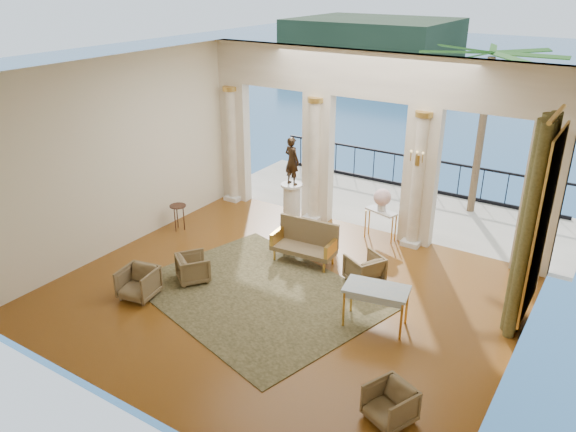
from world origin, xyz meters
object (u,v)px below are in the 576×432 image
Objects in this scene: armchair_c at (364,268)px; settee at (306,242)px; game_table at (376,292)px; armchair_a at (138,282)px; side_table at (178,209)px; pedestal at (292,205)px; statue at (292,161)px; console_table at (381,215)px; armchair_d at (193,267)px; armchair_b at (390,403)px.

armchair_c is 0.47× the size of settee.
game_table is at bearing 61.74° from armchair_c.
armchair_a reaches higher than armchair_c.
armchair_a is at bearing -61.34° from side_table.
game_table is 1.89× the size of side_table.
statue reaches higher than pedestal.
armchair_a is 3.81m from settee.
game_table is (0.87, -1.35, 0.38)m from armchair_c.
side_table is (-1.58, 2.89, 0.23)m from armchair_a.
armchair_a reaches higher than side_table.
game_table is at bearing -50.11° from console_table.
statue reaches higher than armchair_d.
armchair_d is (-5.23, 1.57, 0.01)m from armchair_b.
console_table is (2.35, 0.42, -1.11)m from statue.
armchair_b is 0.98× the size of armchair_d.
statue is at bearing 126.53° from settee.
settee is (1.57, 2.10, 0.15)m from armchair_d.
statue is at bearing -152.71° from console_table.
armchair_a is 1.05× the size of side_table.
pedestal is 1.31× the size of console_table.
settee reaches higher than armchair_a.
armchair_a is at bearing 94.58° from statue.
armchair_c is at bearing 161.83° from statue.
side_table reaches higher than armchair_b.
pedestal is (0.67, 4.80, 0.18)m from armchair_a.
console_table is (-1.47, 3.52, -0.09)m from game_table.
pedestal reaches higher than console_table.
statue is (-3.83, 3.10, 1.02)m from game_table.
statue is at bearing 40.26° from side_table.
settee is at bearing 46.54° from armchair_a.
armchair_c is 0.57× the size of statue.
armchair_b is 4.07m from armchair_c.
armchair_a is at bearing -161.10° from armchair_b.
statue is 1.45× the size of console_table.
armchair_c is at bearing 1.66° from side_table.
pedestal reaches higher than armchair_b.
statue is at bearing 157.30° from armchair_b.
armchair_d is 0.53× the size of statue.
settee is at bearing -67.11° from armchair_c.
armchair_d is 3.69m from pedestal.
armchair_c is 1.64m from game_table.
armchair_c is at bearing 111.78° from game_table.
side_table is (-2.07, 1.78, 0.25)m from armchair_d.
console_table is at bearing -135.41° from armchair_c.
console_table reaches higher than armchair_d.
armchair_b is at bearing -47.36° from console_table.
pedestal is at bearing 126.53° from settee.
pedestal is (0.18, 3.68, 0.21)m from armchair_d.
settee is 2.88m from game_table.
console_table is at bearing 26.81° from side_table.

